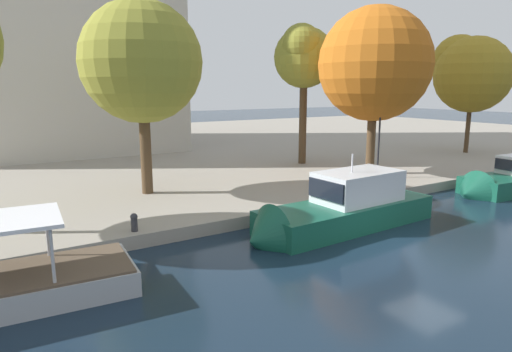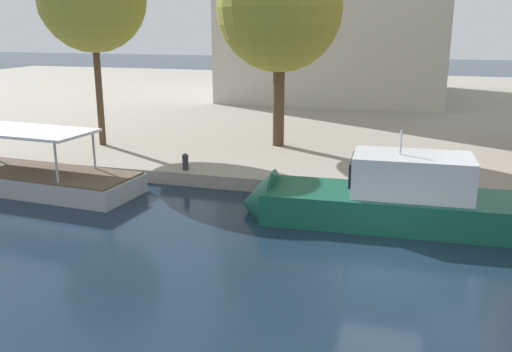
% 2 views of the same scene
% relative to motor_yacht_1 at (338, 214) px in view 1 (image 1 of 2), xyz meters
% --- Properties ---
extents(ground_plane, '(220.00, 220.00, 0.00)m').
position_rel_motor_yacht_1_xyz_m(ground_plane, '(0.70, -4.41, -0.70)').
color(ground_plane, '#142333').
extents(dock_promenade, '(120.00, 55.00, 0.60)m').
position_rel_motor_yacht_1_xyz_m(dock_promenade, '(0.70, 29.76, -0.40)').
color(dock_promenade, gray).
rests_on(dock_promenade, ground_plane).
extents(motor_yacht_1, '(10.26, 3.36, 4.53)m').
position_rel_motor_yacht_1_xyz_m(motor_yacht_1, '(0.00, 0.00, 0.00)').
color(motor_yacht_1, '#14513D').
rests_on(motor_yacht_1, ground_plane).
extents(mooring_bollard_0, '(0.31, 0.31, 0.78)m').
position_rel_motor_yacht_1_xyz_m(mooring_bollard_0, '(-8.75, 2.85, 0.31)').
color(mooring_bollard_0, '#2D2D33').
rests_on(mooring_bollard_0, dock_promenade).
extents(lamp_post, '(0.39, 0.39, 4.46)m').
position_rel_motor_yacht_1_xyz_m(lamp_post, '(8.45, 5.47, 2.58)').
color(lamp_post, black).
rests_on(lamp_post, dock_promenade).
extents(tree_0, '(6.60, 6.60, 10.57)m').
position_rel_motor_yacht_1_xyz_m(tree_0, '(-5.88, 9.25, 7.15)').
color(tree_0, '#4C3823').
rests_on(tree_0, dock_promenade).
extents(tree_1, '(4.74, 4.62, 10.56)m').
position_rel_motor_yacht_1_xyz_m(tree_1, '(7.77, 12.63, 8.21)').
color(tree_1, '#4C3823').
rests_on(tree_1, dock_promenade).
extents(tree_2, '(7.03, 7.33, 10.75)m').
position_rel_motor_yacht_1_xyz_m(tree_2, '(24.70, 9.98, 7.25)').
color(tree_2, '#4C3823').
rests_on(tree_2, dock_promenade).
extents(tree_3, '(7.60, 7.60, 11.25)m').
position_rel_motor_yacht_1_xyz_m(tree_3, '(9.25, 7.11, 7.47)').
color(tree_3, '#4C3823').
rests_on(tree_3, dock_promenade).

